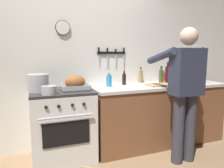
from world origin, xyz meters
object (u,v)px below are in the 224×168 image
object	(u,v)px
bottle_wine_red	(168,74)
bottle_hot_sauce	(164,77)
bottle_dish_soap	(109,80)
stove	(63,125)
bottle_olive_oil	(161,76)
saucepan	(49,90)
bottle_vinegar	(141,76)
stock_pot	(38,83)
person_cook	(185,87)
bottle_soy_sauce	(124,79)
cutting_board	(159,85)
roasting_pan	(75,83)

from	to	relation	value
bottle_wine_red	bottle_hot_sauce	world-z (taller)	bottle_wine_red
bottle_dish_soap	stove	bearing A→B (deg)	-173.31
stove	bottle_olive_oil	bearing A→B (deg)	3.37
saucepan	bottle_vinegar	world-z (taller)	bottle_vinegar
bottle_dish_soap	bottle_vinegar	size ratio (longest dim) A/B	0.84
bottle_hot_sauce	bottle_vinegar	xyz separation A→B (m)	(-0.43, 0.01, 0.03)
stock_pot	bottle_vinegar	size ratio (longest dim) A/B	1.07
person_cook	stock_pot	bearing A→B (deg)	80.05
bottle_hot_sauce	bottle_soy_sauce	distance (m)	0.75
cutting_board	bottle_wine_red	bearing A→B (deg)	35.09
bottle_vinegar	bottle_olive_oil	bearing A→B (deg)	-30.26
stock_pot	bottle_wine_red	bearing A→B (deg)	1.51
bottle_wine_red	bottle_vinegar	bearing A→B (deg)	157.02
bottle_hot_sauce	bottle_soy_sauce	size ratio (longest dim) A/B	0.81
bottle_vinegar	saucepan	bearing A→B (deg)	-162.31
stove	bottle_olive_oil	world-z (taller)	bottle_olive_oil
cutting_board	bottle_soy_sauce	bearing A→B (deg)	149.49
bottle_olive_oil	bottle_vinegar	xyz separation A→B (m)	(-0.27, 0.16, -0.01)
person_cook	bottle_vinegar	xyz separation A→B (m)	(-0.16, 0.84, 0.05)
bottle_olive_oil	cutting_board	bearing A→B (deg)	-128.28
bottle_wine_red	bottle_dish_soap	bearing A→B (deg)	-179.60
bottle_olive_oil	stock_pot	bearing A→B (deg)	-178.22
bottle_hot_sauce	bottle_olive_oil	xyz separation A→B (m)	(-0.16, -0.15, 0.04)
roasting_pan	bottle_vinegar	bearing A→B (deg)	14.12
bottle_wine_red	bottle_soy_sauce	bearing A→B (deg)	174.08
stove	bottle_soy_sauce	world-z (taller)	bottle_soy_sauce
roasting_pan	saucepan	bearing A→B (deg)	-151.84
stove	roasting_pan	bearing A→B (deg)	-8.12
stove	saucepan	size ratio (longest dim) A/B	5.38
bottle_hot_sauce	bottle_soy_sauce	world-z (taller)	bottle_soy_sauce
bottle_soy_sauce	bottle_dish_soap	xyz separation A→B (m)	(-0.27, -0.08, -0.00)
bottle_wine_red	person_cook	bearing A→B (deg)	-108.29
stove	person_cook	world-z (taller)	person_cook
saucepan	bottle_vinegar	distance (m)	1.48
stove	stock_pot	xyz separation A→B (m)	(-0.27, 0.03, 0.55)
person_cook	cutting_board	size ratio (longest dim) A/B	4.61
stove	bottle_vinegar	xyz separation A→B (m)	(1.24, 0.25, 0.55)
person_cook	bottle_hot_sauce	world-z (taller)	person_cook
bottle_vinegar	stock_pot	bearing A→B (deg)	-172.03
stock_pot	cutting_board	bearing A→B (deg)	-4.75
person_cook	cutting_board	world-z (taller)	person_cook
bottle_dish_soap	person_cook	bearing A→B (deg)	-41.77
bottle_dish_soap	cutting_board	bearing A→B (deg)	-14.27
bottle_olive_oil	bottle_vinegar	world-z (taller)	bottle_olive_oil
saucepan	bottle_hot_sauce	bearing A→B (deg)	13.57
saucepan	cutting_board	world-z (taller)	saucepan
roasting_pan	bottle_wine_red	xyz separation A→B (m)	(1.46, 0.11, 0.05)
saucepan	bottle_dish_soap	world-z (taller)	bottle_dish_soap
cutting_board	bottle_wine_red	distance (m)	0.35
person_cook	bottle_olive_oil	size ratio (longest dim) A/B	6.39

